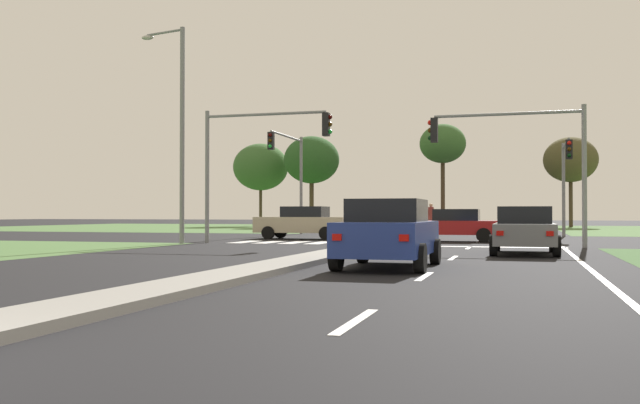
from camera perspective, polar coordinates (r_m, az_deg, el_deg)
ground_plane at (r=34.25m, az=7.21°, el=-3.06°), size 200.00×200.00×0.00m
grass_verge_far_left at (r=65.99m, az=-11.67°, el=-2.02°), size 35.00×35.00×0.01m
median_island_near at (r=15.79m, az=-3.72°, el=-5.29°), size 1.20×22.00×0.14m
median_island_far at (r=59.06m, az=11.02°, el=-2.09°), size 1.20×36.00×0.14m
lane_dash_near at (r=8.24m, az=2.94°, el=-9.75°), size 0.14×2.00×0.01m
lane_dash_second at (r=14.11m, az=8.59°, el=-6.07°), size 0.14×2.00×0.01m
lane_dash_third at (r=20.06m, az=10.88°, el=-4.54°), size 0.14×2.00×0.01m
lane_dash_fourth at (r=26.03m, az=12.11°, el=-3.71°), size 0.14×2.00×0.01m
lane_dash_fifth at (r=32.01m, az=12.89°, el=-3.18°), size 0.14×2.00×0.01m
edge_line_right at (r=15.92m, az=21.60°, el=-5.43°), size 0.14×24.00×0.01m
stop_bar_near at (r=26.88m, az=12.89°, el=-3.61°), size 6.40×0.50×0.01m
crosswalk_bar_near at (r=30.96m, az=-6.14°, el=-3.28°), size 0.70×2.80×0.01m
crosswalk_bar_second at (r=30.54m, az=-4.14°, el=-3.31°), size 0.70×2.80×0.01m
crosswalk_bar_third at (r=30.16m, az=-2.09°, el=-3.35°), size 0.70×2.80×0.01m
crosswalk_bar_fourth at (r=29.82m, az=0.01°, el=-3.37°), size 0.70×2.80×0.01m
crosswalk_bar_fifth at (r=29.52m, az=2.16°, el=-3.40°), size 0.70×2.80×0.01m
car_maroon_near at (r=64.53m, az=9.45°, el=-1.33°), size 2.00×4.53×1.60m
car_grey_second at (r=22.55m, az=16.45°, el=-2.20°), size 2.00×4.33×1.48m
car_beige_third at (r=34.46m, az=-1.42°, el=-1.69°), size 4.62×2.03×1.61m
car_blue_fourth at (r=16.26m, az=5.65°, el=-2.54°), size 2.06×4.19×1.59m
car_red_fifth at (r=31.96m, az=10.96°, el=-1.85°), size 4.38×2.04×1.46m
car_black_sixth at (r=51.39m, az=7.69°, el=-1.49°), size 2.04×4.39×1.50m
traffic_signal_far_left at (r=40.61m, az=-2.44°, el=3.13°), size 0.32×5.66×5.96m
traffic_signal_near_left at (r=29.43m, az=-5.59°, el=4.33°), size 5.66×0.32×5.68m
traffic_signal_near_right at (r=27.32m, az=16.22°, el=4.27°), size 5.84×0.32×5.30m
traffic_signal_far_right at (r=38.62m, az=19.53°, el=2.56°), size 0.32×5.06×5.16m
street_lamp_second at (r=29.98m, az=-11.54°, el=6.41°), size 2.28×0.67×9.11m
pedestrian_at_median at (r=42.31m, az=9.10°, el=-1.04°), size 0.34×0.34×1.74m
treeline_near at (r=70.59m, az=-4.90°, el=2.87°), size 5.58×5.58×8.35m
treeline_second at (r=66.73m, az=-0.70°, el=3.46°), size 5.34×5.34×8.70m
treeline_third at (r=64.29m, az=10.05°, el=4.69°), size 4.19×4.19×9.41m
treeline_fourth at (r=68.62m, az=19.89°, el=3.28°), size 4.93×4.93×8.37m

